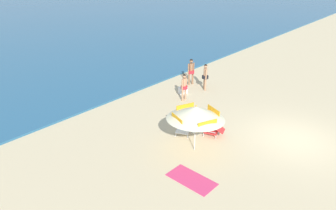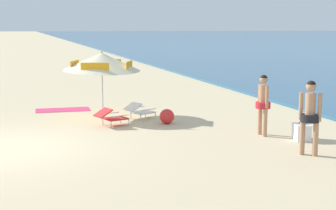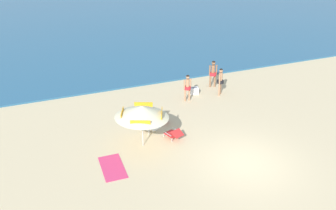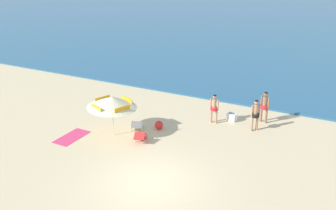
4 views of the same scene
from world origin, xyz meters
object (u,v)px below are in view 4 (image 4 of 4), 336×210
(person_standing_near_shore, at_px, (214,107))
(beach_ball, at_px, (159,125))
(beach_umbrella_striped_main, at_px, (112,102))
(lounge_chair_beside_umbrella, at_px, (141,136))
(lounge_chair_under_umbrella, at_px, (137,125))
(person_standing_beside, at_px, (265,105))
(beach_towel, at_px, (72,137))
(person_wading_in, at_px, (255,113))
(cooler_box, at_px, (232,117))

(person_standing_near_shore, height_order, beach_ball, person_standing_near_shore)
(beach_umbrella_striped_main, distance_m, person_standing_near_shore, 5.29)
(lounge_chair_beside_umbrella, distance_m, beach_ball, 1.61)
(beach_ball, bearing_deg, person_standing_near_shore, 41.54)
(lounge_chair_under_umbrella, xyz_separation_m, person_standing_near_shore, (3.11, 2.55, 0.64))
(person_standing_beside, relative_size, beach_towel, 0.94)
(person_standing_near_shore, bearing_deg, lounge_chair_under_umbrella, -140.61)
(person_wading_in, bearing_deg, beach_umbrella_striped_main, -148.80)
(person_wading_in, xyz_separation_m, cooler_box, (-1.36, 0.64, -0.75))
(person_wading_in, height_order, beach_towel, person_wading_in)
(person_standing_beside, relative_size, beach_ball, 3.93)
(lounge_chair_under_umbrella, xyz_separation_m, beach_towel, (-2.40, -2.12, -0.27))
(cooler_box, bearing_deg, person_standing_beside, 20.31)
(beach_umbrella_striped_main, relative_size, cooler_box, 5.18)
(beach_towel, bearing_deg, person_wading_in, 31.70)
(lounge_chair_beside_umbrella, height_order, person_wading_in, person_wading_in)
(beach_umbrella_striped_main, relative_size, beach_ball, 6.69)
(lounge_chair_under_umbrella, xyz_separation_m, cooler_box, (3.88, 3.24, -0.07))
(person_standing_near_shore, relative_size, beach_towel, 0.87)
(beach_umbrella_striped_main, relative_size, lounge_chair_under_umbrella, 2.83)
(person_wading_in, relative_size, cooler_box, 2.95)
(lounge_chair_beside_umbrella, bearing_deg, beach_ball, 85.99)
(cooler_box, height_order, beach_towel, cooler_box)
(beach_ball, bearing_deg, person_wading_in, 24.64)
(beach_umbrella_striped_main, relative_size, beach_towel, 1.60)
(lounge_chair_under_umbrella, relative_size, person_standing_near_shore, 0.65)
(beach_ball, relative_size, beach_towel, 0.24)
(lounge_chair_beside_umbrella, distance_m, person_standing_beside, 6.69)
(lounge_chair_beside_umbrella, xyz_separation_m, person_standing_beside, (4.60, 4.80, 0.71))
(cooler_box, bearing_deg, beach_ball, -138.45)
(lounge_chair_beside_umbrella, height_order, person_standing_near_shore, person_standing_near_shore)
(person_wading_in, distance_m, beach_ball, 4.82)
(person_standing_beside, distance_m, cooler_box, 1.80)
(lounge_chair_beside_umbrella, height_order, cooler_box, lounge_chair_beside_umbrella)
(lounge_chair_under_umbrella, height_order, lounge_chair_beside_umbrella, lounge_chair_beside_umbrella)
(beach_towel, bearing_deg, cooler_box, 40.50)
(lounge_chair_beside_umbrella, distance_m, person_wading_in, 5.75)
(person_standing_near_shore, distance_m, beach_ball, 3.01)
(lounge_chair_beside_umbrella, xyz_separation_m, beach_ball, (0.11, 1.61, -0.06))
(person_wading_in, bearing_deg, beach_towel, -148.30)
(person_wading_in, bearing_deg, person_standing_beside, 82.33)
(lounge_chair_under_umbrella, distance_m, person_standing_near_shore, 4.08)
(beach_umbrella_striped_main, relative_size, person_standing_beside, 1.70)
(person_standing_beside, height_order, cooler_box, person_standing_beside)
(lounge_chair_beside_umbrella, xyz_separation_m, cooler_box, (3.08, 4.24, -0.07))
(beach_ball, bearing_deg, beach_towel, -140.47)
(person_standing_near_shore, height_order, cooler_box, person_standing_near_shore)
(person_wading_in, distance_m, cooler_box, 1.68)
(beach_towel, bearing_deg, person_standing_near_shore, 40.35)
(person_standing_near_shore, distance_m, beach_towel, 7.28)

